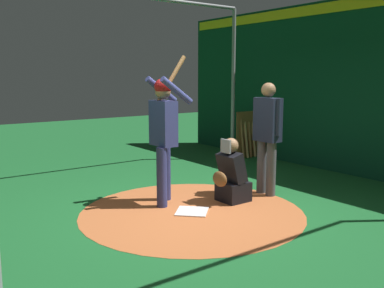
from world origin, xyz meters
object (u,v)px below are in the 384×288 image
home_plate (192,211)px  bat_rack (252,135)px  umpire (267,132)px  batter (164,128)px  catcher (231,177)px

home_plate → bat_rack: bat_rack is taller
home_plate → umpire: size_ratio=0.24×
batter → umpire: bearing=160.2°
home_plate → batter: (0.07, -0.59, 1.10)m
batter → bat_rack: 4.15m
home_plate → catcher: (-0.77, -0.06, 0.36)m
batter → bat_rack: batter is taller
batter → catcher: size_ratio=2.25×
home_plate → batter: batter is taller
batter → umpire: 1.64m
umpire → bat_rack: bearing=-130.6°
home_plate → batter: 1.25m
catcher → umpire: umpire is taller
umpire → home_plate: bearing=1.2°
umpire → bat_rack: umpire is taller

